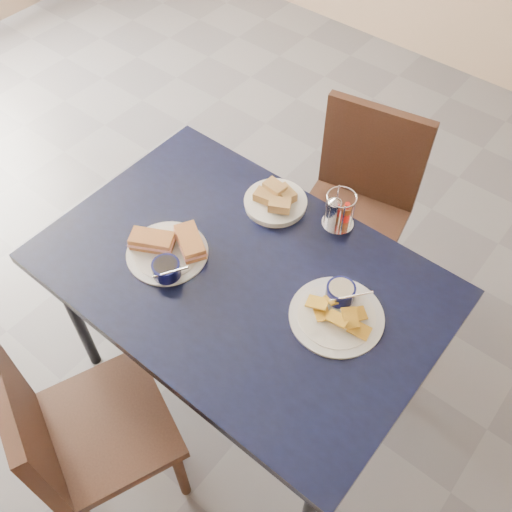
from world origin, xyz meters
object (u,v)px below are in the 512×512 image
Objects in this scene: dining_table at (241,284)px; condiment_caddy at (338,212)px; chair_far at (362,199)px; plantain_plate at (338,308)px; chair_near at (79,438)px; sandwich_plate at (169,250)px; bread_basket at (276,201)px.

dining_table is 0.41m from condiment_caddy.
chair_far is 3.11× the size of plantain_plate.
chair_near is 1.00× the size of chair_far.
sandwich_plate reaches higher than dining_table.
bread_basket reaches higher than dining_table.
bread_basket is at bearing 71.56° from sandwich_plate.
plantain_plate is at bearing 16.68° from sandwich_plate.
condiment_caddy is (0.22, 1.03, 0.29)m from chair_near.
dining_table is at bearing -107.77° from condiment_caddy.
condiment_caddy is at bearing 78.22° from chair_near.
condiment_caddy is at bearing 124.46° from plantain_plate.
dining_table is 0.26m from sandwich_plate.
sandwich_plate is 0.58m from condiment_caddy.
condiment_caddy is at bearing 53.25° from sandwich_plate.
dining_table is at bearing 22.18° from sandwich_plate.
bread_basket is at bearing 107.39° from dining_table.
chair_far reaches higher than sandwich_plate.
condiment_caddy reaches higher than bread_basket.
bread_basket is 0.23m from condiment_caddy.
chair_near reaches higher than sandwich_plate.
dining_table is 0.69m from chair_near.
plantain_plate is (0.55, 0.17, -0.01)m from sandwich_plate.
sandwich_plate is at bearing -163.32° from plantain_plate.
chair_far is 4.13× the size of bread_basket.
bread_basket is at bearing -106.26° from chair_far.
condiment_caddy is (0.12, 0.37, 0.12)m from dining_table.
chair_near is 6.62× the size of condiment_caddy.
dining_table is at bearing -72.61° from bread_basket.
chair_far is at bearing 72.69° from sandwich_plate.
chair_far is at bearing 113.84° from plantain_plate.
chair_near is 3.11× the size of plantain_plate.
bread_basket is at bearing -162.62° from condiment_caddy.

